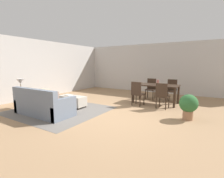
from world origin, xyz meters
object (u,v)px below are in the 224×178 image
object	(u,v)px
dining_chair_far_left	(151,87)
book_on_ottoman	(69,95)
side_table	(22,97)
dining_chair_far_right	(171,89)
dining_chair_near_right	(162,94)
vase_centerpiece	(158,82)
potted_plant	(188,105)
dining_table	(156,87)
couch	(43,105)
ottoman_table	(72,101)
table_lamp	(20,82)
dining_chair_near_left	(137,92)

from	to	relation	value
dining_chair_far_left	book_on_ottoman	size ratio (longest dim) A/B	3.54
side_table	dining_chair_far_right	bearing A→B (deg)	44.54
dining_chair_near_right	book_on_ottoman	world-z (taller)	dining_chair_near_right
dining_chair_near_right	vase_centerpiece	world-z (taller)	vase_centerpiece
potted_plant	dining_table	bearing A→B (deg)	132.50
couch	dining_chair_far_left	bearing A→B (deg)	64.02
couch	book_on_ottoman	distance (m)	1.15
ottoman_table	dining_chair_far_right	bearing A→B (deg)	46.71
ottoman_table	book_on_ottoman	distance (m)	0.24
table_lamp	dining_chair_near_left	distance (m)	4.22
dining_table	potted_plant	xyz separation A→B (m)	(1.43, -1.56, -0.24)
dining_table	dining_chair_near_right	bearing A→B (deg)	-58.35
table_lamp	dining_table	distance (m)	5.07
dining_chair_far_right	potted_plant	size ratio (longest dim) A/B	1.26
side_table	vase_centerpiece	world-z (taller)	vase_centerpiece
dining_table	potted_plant	world-z (taller)	dining_table
dining_chair_near_right	potted_plant	world-z (taller)	dining_chair_near_right
dining_chair_near_right	side_table	bearing A→B (deg)	-148.63
side_table	dining_chair_far_left	distance (m)	5.32
dining_chair_near_left	vase_centerpiece	xyz separation A→B (m)	(0.53, 0.81, 0.34)
couch	dining_chair_near_right	distance (m)	4.00
side_table	dining_table	distance (m)	5.07
ottoman_table	dining_chair_far_left	xyz separation A→B (m)	(1.96, 3.03, 0.28)
table_lamp	dining_chair_near_right	distance (m)	5.00
vase_centerpiece	potted_plant	xyz separation A→B (m)	(1.35, -1.56, -0.43)
side_table	potted_plant	xyz separation A→B (m)	(5.21, 1.80, -0.00)
couch	book_on_ottoman	size ratio (longest dim) A/B	7.50
couch	potted_plant	distance (m)	4.36
side_table	dining_chair_near_right	xyz separation A→B (m)	(4.26, 2.60, 0.09)
vase_centerpiece	dining_table	bearing A→B (deg)	-178.05
dining_chair_far_left	dining_table	bearing A→B (deg)	-59.85
table_lamp	dining_chair_far_left	world-z (taller)	table_lamp
table_lamp	dining_chair_near_left	xyz separation A→B (m)	(3.33, 2.55, -0.44)
couch	ottoman_table	size ratio (longest dim) A/B	1.91
couch	vase_centerpiece	size ratio (longest dim) A/B	10.06
side_table	vase_centerpiece	bearing A→B (deg)	41.09
potted_plant	couch	bearing A→B (deg)	-154.59
table_lamp	book_on_ottoman	xyz separation A→B (m)	(1.23, 1.08, -0.53)
couch	dining_chair_far_right	xyz separation A→B (m)	(2.96, 4.23, 0.22)
ottoman_table	dining_chair_near_right	world-z (taller)	dining_chair_near_right
dining_chair_near_right	book_on_ottoman	size ratio (longest dim) A/B	3.54
side_table	dining_chair_near_left	bearing A→B (deg)	37.50
ottoman_table	dining_chair_near_left	size ratio (longest dim) A/B	1.11
dining_chair_near_left	potted_plant	size ratio (longest dim) A/B	1.26
dining_chair_near_left	dining_chair_near_right	distance (m)	0.93
ottoman_table	potted_plant	size ratio (longest dim) A/B	1.40
dining_table	dining_chair_near_right	distance (m)	0.91
couch	potted_plant	world-z (taller)	couch
dining_table	book_on_ottoman	xyz separation A→B (m)	(-2.55, -2.29, -0.24)
side_table	potted_plant	size ratio (longest dim) A/B	0.74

